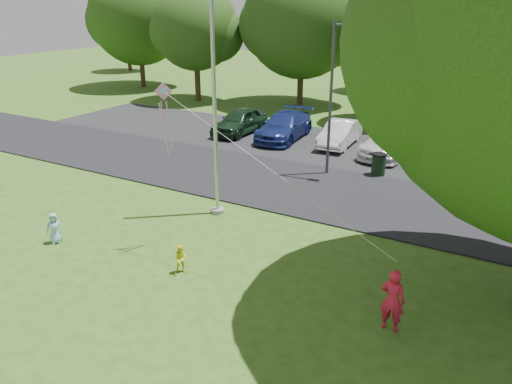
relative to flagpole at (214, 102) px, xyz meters
The scene contains 12 objects.
ground 7.39m from the flagpole, 55.01° to the right, with size 120.00×120.00×0.00m, color #2E5716.
park_road 6.73m from the flagpole, 48.81° to the left, with size 60.00×6.00×0.06m, color black.
parking_strip 11.82m from the flagpole, 71.57° to the left, with size 42.00×7.00×0.06m, color black.
flagpole is the anchor object (origin of this frame).
street_lamp 6.55m from the flagpole, 71.13° to the left, with size 1.88×0.35×6.67m.
trash_can 8.90m from the flagpole, 60.81° to the left, with size 0.66×0.66×1.05m.
tree_row 19.95m from the flagpole, 75.18° to the left, with size 64.35×11.94×10.88m.
parked_cars 11.50m from the flagpole, 73.18° to the left, with size 19.49×5.22×1.47m.
woman 9.11m from the flagpole, 26.68° to the right, with size 0.60×0.39×1.63m, color red.
child_yellow 5.80m from the flagpole, 69.63° to the right, with size 0.43×0.34×0.89m, color yellow.
child_blue 6.76m from the flagpole, 124.66° to the right, with size 0.51×0.33×1.04m, color #8DC3D8.
kite 3.03m from the flagpole, 79.93° to the right, with size 7.53×1.11×3.40m.
Camera 1 is at (6.27, -9.18, 7.49)m, focal length 35.00 mm.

